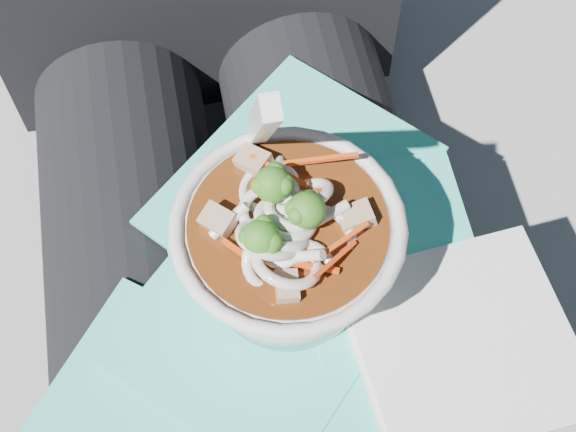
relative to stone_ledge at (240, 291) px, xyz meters
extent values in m
cube|color=gray|center=(0.00, 0.00, 0.00)|extent=(1.04, 0.59, 0.42)
cylinder|color=black|center=(-0.08, -0.15, 0.28)|extent=(0.14, 0.48, 0.14)
cylinder|color=black|center=(0.08, -0.15, 0.28)|extent=(0.14, 0.48, 0.14)
cube|color=#31CCB9|center=(-0.07, -0.24, 0.36)|extent=(0.20, 0.20, 0.00)
cube|color=#31CCB9|center=(0.04, -0.08, 0.36)|extent=(0.24, 0.24, 0.00)
cube|color=#31CCB9|center=(0.02, -0.18, 0.36)|extent=(0.18, 0.19, 0.00)
cube|color=#31CCB9|center=(0.04, -0.18, 0.36)|extent=(0.19, 0.15, 0.00)
cube|color=#31CCB9|center=(0.05, -0.18, 0.36)|extent=(0.21, 0.23, 0.00)
cube|color=#31CCB9|center=(0.00, -0.18, 0.36)|extent=(0.23, 0.23, 0.00)
cube|color=#31CCB9|center=(0.10, -0.15, 0.37)|extent=(0.12, 0.15, 0.00)
cube|color=silver|center=(0.12, -0.23, 0.37)|extent=(0.13, 0.13, 0.00)
cube|color=silver|center=(0.13, -0.23, 0.37)|extent=(0.14, 0.14, 0.00)
torus|color=silver|center=(0.02, -0.16, 0.44)|extent=(0.14, 0.14, 0.01)
cylinder|color=#4A210A|center=(0.02, -0.16, 0.44)|extent=(0.12, 0.12, 0.01)
torus|color=silver|center=(0.01, -0.17, 0.45)|extent=(0.05, 0.05, 0.03)
torus|color=silver|center=(0.03, -0.16, 0.45)|extent=(0.04, 0.04, 0.02)
torus|color=silver|center=(0.01, -0.16, 0.45)|extent=(0.04, 0.04, 0.01)
torus|color=silver|center=(0.04, -0.15, 0.45)|extent=(0.05, 0.04, 0.04)
torus|color=silver|center=(0.04, -0.18, 0.44)|extent=(0.06, 0.06, 0.02)
torus|color=silver|center=(0.02, -0.16, 0.45)|extent=(0.05, 0.05, 0.02)
torus|color=silver|center=(0.03, -0.19, 0.44)|extent=(0.05, 0.05, 0.02)
torus|color=silver|center=(0.01, -0.19, 0.45)|extent=(0.04, 0.04, 0.03)
torus|color=silver|center=(0.02, -0.17, 0.45)|extent=(0.06, 0.04, 0.05)
torus|color=silver|center=(0.02, -0.14, 0.45)|extent=(0.05, 0.05, 0.02)
torus|color=silver|center=(0.02, -0.19, 0.45)|extent=(0.05, 0.05, 0.03)
cylinder|color=silver|center=(0.05, -0.16, 0.45)|extent=(0.03, 0.01, 0.01)
cylinder|color=silver|center=(0.03, -0.13, 0.45)|extent=(0.01, 0.03, 0.02)
cylinder|color=silver|center=(-0.01, -0.16, 0.45)|extent=(0.03, 0.02, 0.02)
cylinder|color=silver|center=(0.03, -0.19, 0.45)|extent=(0.03, 0.02, 0.03)
cylinder|color=#70994A|center=(0.04, -0.16, 0.45)|extent=(0.01, 0.01, 0.01)
sphere|color=#215E15|center=(0.04, -0.16, 0.46)|extent=(0.02, 0.02, 0.02)
sphere|color=#215E15|center=(0.03, -0.17, 0.46)|extent=(0.01, 0.01, 0.01)
sphere|color=#215E15|center=(0.03, -0.17, 0.46)|extent=(0.01, 0.01, 0.01)
sphere|color=#215E15|center=(0.04, -0.16, 0.46)|extent=(0.01, 0.01, 0.01)
sphere|color=#215E15|center=(0.03, -0.16, 0.46)|extent=(0.01, 0.01, 0.01)
cylinder|color=#70994A|center=(0.02, -0.14, 0.45)|extent=(0.01, 0.01, 0.01)
sphere|color=#215E15|center=(0.02, -0.14, 0.46)|extent=(0.02, 0.02, 0.02)
sphere|color=#215E15|center=(0.03, -0.15, 0.46)|extent=(0.01, 0.01, 0.01)
sphere|color=#215E15|center=(0.01, -0.14, 0.46)|extent=(0.01, 0.01, 0.01)
sphere|color=#215E15|center=(0.03, -0.15, 0.46)|extent=(0.01, 0.01, 0.01)
sphere|color=#215E15|center=(0.02, -0.14, 0.46)|extent=(0.01, 0.01, 0.01)
cylinder|color=#70994A|center=(0.01, -0.18, 0.45)|extent=(0.01, 0.01, 0.01)
sphere|color=#215E15|center=(0.01, -0.18, 0.46)|extent=(0.02, 0.02, 0.02)
sphere|color=#215E15|center=(0.01, -0.18, 0.46)|extent=(0.01, 0.01, 0.01)
sphere|color=#215E15|center=(0.00, -0.18, 0.46)|extent=(0.01, 0.01, 0.01)
sphere|color=#215E15|center=(0.01, -0.18, 0.46)|extent=(0.01, 0.01, 0.01)
sphere|color=#215E15|center=(0.01, -0.17, 0.46)|extent=(0.01, 0.01, 0.01)
cube|color=#EA4613|center=(0.04, -0.19, 0.45)|extent=(0.03, 0.03, 0.02)
cube|color=#EA4613|center=(0.00, -0.18, 0.45)|extent=(0.03, 0.03, 0.01)
cube|color=#EA4613|center=(0.03, -0.19, 0.45)|extent=(0.03, 0.02, 0.00)
cube|color=#EA4613|center=(0.05, -0.13, 0.45)|extent=(0.05, 0.01, 0.01)
cube|color=#EA4613|center=(0.03, -0.15, 0.45)|extent=(0.03, 0.01, 0.01)
cube|color=#EA4613|center=(0.05, -0.18, 0.45)|extent=(0.04, 0.02, 0.01)
cube|color=#EA4613|center=(0.03, -0.13, 0.45)|extent=(0.03, 0.03, 0.00)
cube|color=#957254|center=(0.06, -0.17, 0.45)|extent=(0.02, 0.02, 0.02)
cube|color=#957254|center=(0.01, -0.12, 0.45)|extent=(0.03, 0.02, 0.02)
cube|color=#957254|center=(-0.01, -0.16, 0.45)|extent=(0.03, 0.02, 0.01)
cube|color=#957254|center=(0.02, -0.20, 0.45)|extent=(0.02, 0.02, 0.01)
ellipsoid|color=white|center=(0.02, -0.17, 0.45)|extent=(0.03, 0.04, 0.01)
cube|color=white|center=(0.02, -0.13, 0.50)|extent=(0.01, 0.08, 0.12)
camera|label=1|loc=(-0.02, -0.38, 0.85)|focal=50.00mm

